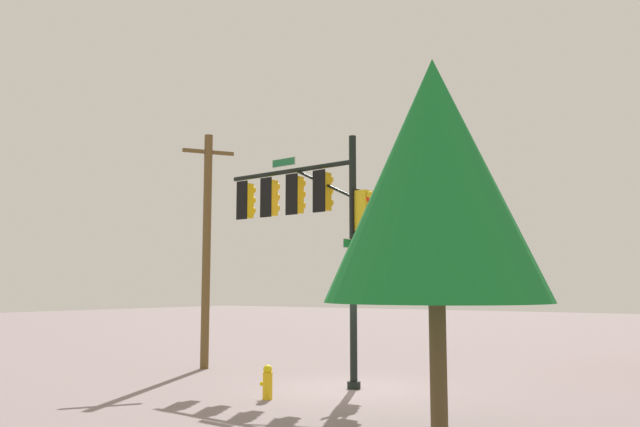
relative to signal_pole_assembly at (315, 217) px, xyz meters
The scene contains 5 objects.
ground_plane 4.97m from the signal_pole_assembly, behind, with size 120.00×120.00×0.00m, color gray.
signal_pole_assembly is the anchor object (origin of this frame).
utility_pole 5.16m from the signal_pole_assembly, ahead, with size 1.06×1.59×8.02m.
fire_hydrant 5.20m from the signal_pole_assembly, 100.72° to the left, with size 0.33×0.24×0.83m.
tree_near 8.16m from the signal_pole_assembly, 139.46° to the left, with size 3.79×3.79×6.67m.
Camera 1 is at (-9.43, 15.27, 2.70)m, focal length 36.59 mm.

